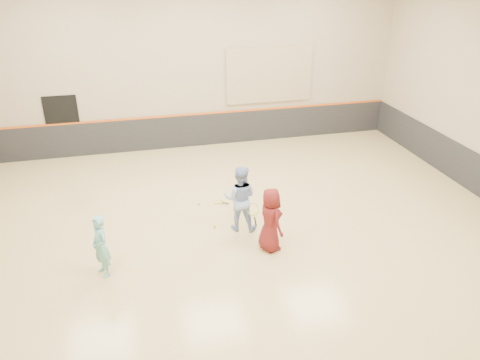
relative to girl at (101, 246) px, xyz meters
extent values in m
cube|color=tan|center=(3.16, 1.25, -0.83)|extent=(15.00, 12.00, 0.20)
cube|color=tan|center=(3.16, 7.26, 2.27)|extent=(15.00, 0.02, 6.00)
cube|color=tan|center=(3.16, -4.76, 2.27)|extent=(15.00, 0.02, 6.00)
cube|color=#232326|center=(3.16, 7.22, -0.13)|extent=(14.90, 0.04, 1.20)
cube|color=#D85914|center=(3.16, 7.21, 0.49)|extent=(14.90, 0.03, 0.06)
cube|color=tan|center=(5.96, 7.20, 1.77)|extent=(3.20, 0.08, 2.00)
cube|color=black|center=(-1.34, 7.23, 0.37)|extent=(1.10, 0.05, 2.20)
imported|color=#6BB9BA|center=(0.00, 0.00, 0.00)|extent=(0.55, 0.63, 1.46)
imported|color=#8BA8D7|center=(3.39, 1.17, 0.14)|extent=(1.02, 0.90, 1.75)
imported|color=maroon|center=(3.87, 0.09, 0.07)|extent=(0.68, 0.88, 1.60)
sphere|color=gold|center=(2.75, 1.35, -0.70)|extent=(0.07, 0.07, 0.07)
sphere|color=#CADF34|center=(3.95, -0.09, 0.27)|extent=(0.07, 0.07, 0.07)
sphere|color=yellow|center=(2.56, 2.67, -0.70)|extent=(0.07, 0.07, 0.07)
camera|label=1|loc=(0.91, -8.95, 5.69)|focal=35.00mm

